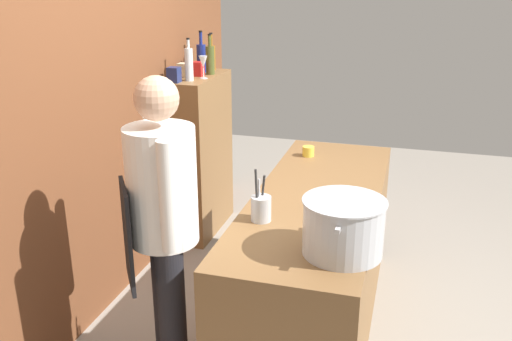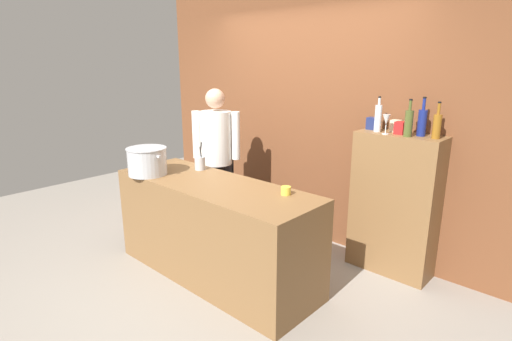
% 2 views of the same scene
% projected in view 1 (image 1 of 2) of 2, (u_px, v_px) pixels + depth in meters
% --- Properties ---
extents(ground_plane, '(8.00, 8.00, 0.00)m').
position_uv_depth(ground_plane, '(312.00, 327.00, 3.49)').
color(ground_plane, gray).
extents(brick_back_panel, '(4.40, 0.10, 3.00)m').
position_uv_depth(brick_back_panel, '(92.00, 77.00, 3.35)').
color(brick_back_panel, brown).
rests_on(brick_back_panel, ground_plane).
extents(prep_counter, '(2.04, 0.70, 0.90)m').
position_uv_depth(prep_counter, '(315.00, 263.00, 3.34)').
color(prep_counter, brown).
rests_on(prep_counter, ground_plane).
extents(bar_cabinet, '(0.76, 0.32, 1.32)m').
position_uv_depth(bar_cabinet, '(200.00, 155.00, 4.62)').
color(bar_cabinet, brown).
rests_on(bar_cabinet, ground_plane).
extents(chef, '(0.46, 0.41, 1.66)m').
position_uv_depth(chef, '(163.00, 217.00, 2.72)').
color(chef, black).
rests_on(chef, ground_plane).
extents(stockpot_large, '(0.43, 0.37, 0.26)m').
position_uv_depth(stockpot_large, '(343.00, 227.00, 2.47)').
color(stockpot_large, '#B7BABF').
rests_on(stockpot_large, prep_counter).
extents(utensil_crock, '(0.10, 0.10, 0.27)m').
position_uv_depth(utensil_crock, '(261.00, 208.00, 2.82)').
color(utensil_crock, '#B7BABF').
rests_on(utensil_crock, prep_counter).
extents(butter_jar, '(0.08, 0.08, 0.07)m').
position_uv_depth(butter_jar, '(308.00, 151.00, 3.82)').
color(butter_jar, yellow).
rests_on(butter_jar, prep_counter).
extents(wine_bottle_olive, '(0.07, 0.07, 0.32)m').
position_uv_depth(wine_bottle_olive, '(210.00, 59.00, 4.41)').
color(wine_bottle_olive, '#475123').
rests_on(wine_bottle_olive, bar_cabinet).
extents(wine_bottle_amber, '(0.07, 0.07, 0.30)m').
position_uv_depth(wine_bottle_amber, '(211.00, 57.00, 4.62)').
color(wine_bottle_amber, '#8C5919').
rests_on(wine_bottle_amber, bar_cabinet).
extents(wine_bottle_cobalt, '(0.07, 0.07, 0.33)m').
position_uv_depth(wine_bottle_cobalt, '(201.00, 57.00, 4.51)').
color(wine_bottle_cobalt, navy).
rests_on(wine_bottle_cobalt, bar_cabinet).
extents(wine_bottle_clear, '(0.06, 0.06, 0.32)m').
position_uv_depth(wine_bottle_clear, '(189.00, 64.00, 4.15)').
color(wine_bottle_clear, silver).
rests_on(wine_bottle_clear, bar_cabinet).
extents(wine_glass_wide, '(0.07, 0.07, 0.17)m').
position_uv_depth(wine_glass_wide, '(203.00, 63.00, 4.24)').
color(wine_glass_wide, silver).
rests_on(wine_glass_wide, bar_cabinet).
extents(spice_tin_navy, '(0.09, 0.09, 0.11)m').
position_uv_depth(spice_tin_navy, '(174.00, 75.00, 4.11)').
color(spice_tin_navy, navy).
rests_on(spice_tin_navy, bar_cabinet).
extents(spice_tin_red, '(0.08, 0.08, 0.11)m').
position_uv_depth(spice_tin_red, '(198.00, 69.00, 4.37)').
color(spice_tin_red, red).
rests_on(spice_tin_red, bar_cabinet).
extents(spice_tin_cream, '(0.08, 0.08, 0.11)m').
position_uv_depth(spice_tin_cream, '(184.00, 70.00, 4.32)').
color(spice_tin_cream, beige).
rests_on(spice_tin_cream, bar_cabinet).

